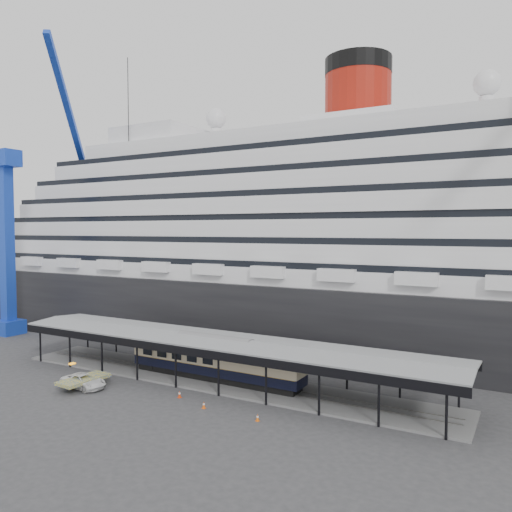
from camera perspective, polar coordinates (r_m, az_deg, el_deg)
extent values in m
plane|color=#323234|center=(56.68, -7.35, -15.36)|extent=(200.00, 200.00, 0.00)
cube|color=black|center=(82.75, 6.00, -5.93)|extent=(130.00, 30.00, 10.00)
cylinder|color=#99180C|center=(81.34, 11.55, 16.86)|extent=(10.00, 10.00, 9.00)
cylinder|color=black|center=(82.76, 11.59, 20.39)|extent=(10.10, 10.10, 2.50)
sphere|color=silver|center=(92.50, -4.58, 15.40)|extent=(3.60, 3.60, 3.60)
sphere|color=silver|center=(78.00, 24.89, 17.49)|extent=(3.60, 3.60, 3.60)
cube|color=slate|center=(60.54, -4.44, -14.02)|extent=(56.00, 8.00, 0.24)
cube|color=slate|center=(59.92, -4.84, -14.04)|extent=(54.00, 0.08, 0.10)
cube|color=slate|center=(61.07, -4.06, -13.71)|extent=(54.00, 0.08, 0.10)
cube|color=black|center=(55.83, -7.07, -10.89)|extent=(56.00, 0.18, 0.90)
cube|color=black|center=(63.12, -2.17, -9.24)|extent=(56.00, 0.18, 0.90)
cube|color=slate|center=(59.26, -4.46, -9.33)|extent=(56.00, 9.00, 0.24)
cube|color=#193FBE|center=(95.94, -26.38, -7.30)|extent=(4.00, 4.00, 2.40)
cube|color=#193FBE|center=(94.51, -26.58, 1.21)|extent=(1.80, 1.80, 26.00)
cube|color=#193FBE|center=(95.24, -26.79, 9.90)|extent=(5.00, 3.20, 2.80)
cube|color=#193FBE|center=(93.83, -20.84, 15.98)|extent=(12.92, 17.86, 16.80)
cylinder|color=black|center=(89.49, -14.26, 6.61)|extent=(0.12, 0.12, 47.21)
imported|color=silver|center=(61.14, -19.10, -13.36)|extent=(5.76, 2.92, 1.56)
cube|color=black|center=(60.59, -4.73, -13.53)|extent=(21.59, 2.71, 0.72)
cube|color=black|center=(60.33, -4.73, -12.69)|extent=(22.62, 3.13, 1.13)
cube|color=beige|center=(60.01, -4.74, -11.56)|extent=(22.62, 3.17, 1.33)
cube|color=black|center=(59.80, -4.74, -10.75)|extent=(22.62, 3.13, 0.41)
cube|color=red|center=(55.67, -8.73, -15.69)|extent=(0.45, 0.45, 0.03)
cone|color=red|center=(55.56, -8.74, -15.33)|extent=(0.38, 0.38, 0.73)
cylinder|color=white|center=(55.53, -8.74, -15.26)|extent=(0.23, 0.23, 0.14)
cube|color=#EF590D|center=(52.33, -5.98, -16.92)|extent=(0.39, 0.39, 0.03)
cone|color=#EF590D|center=(52.21, -5.98, -16.55)|extent=(0.32, 0.32, 0.70)
cylinder|color=white|center=(52.19, -5.98, -16.48)|extent=(0.22, 0.22, 0.14)
cube|color=#E45F0C|center=(48.98, 0.17, -18.33)|extent=(0.43, 0.43, 0.03)
cone|color=#E45F0C|center=(48.86, 0.17, -17.96)|extent=(0.37, 0.37, 0.66)
cylinder|color=white|center=(48.83, 0.17, -17.89)|extent=(0.21, 0.21, 0.13)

